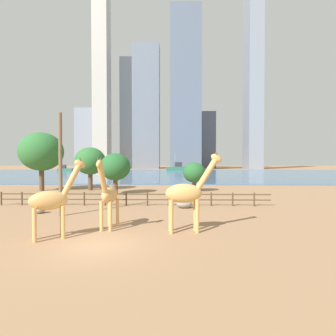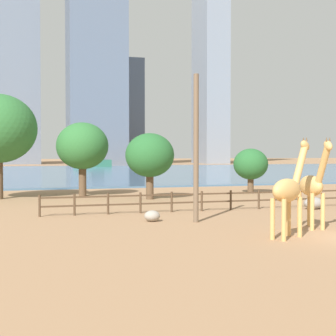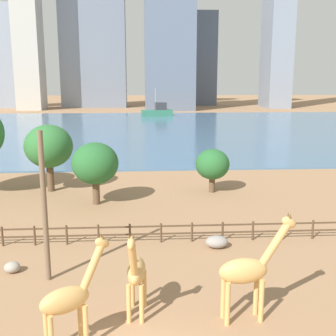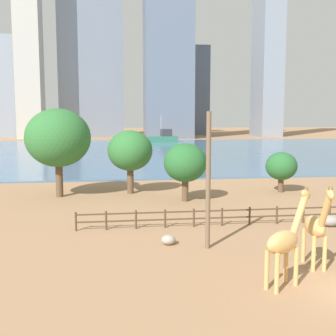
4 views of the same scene
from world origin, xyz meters
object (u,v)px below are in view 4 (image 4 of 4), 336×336
object	(u,v)px
giraffe_tall	(285,241)
giraffe_young	(316,227)
tree_center_broad	(185,163)
boat_ferry	(163,138)
utility_pole	(208,181)
tree_left_large	(281,166)
tree_left_small	(58,138)
tree_right_tall	(130,151)
boulder_near_fence	(330,221)
boulder_by_pole	(168,240)

from	to	relation	value
giraffe_tall	giraffe_young	bearing A→B (deg)	9.00
tree_center_broad	boat_ferry	xyz separation A→B (m)	(8.70, 86.67, -2.01)
utility_pole	tree_left_large	distance (m)	20.84
utility_pole	tree_left_large	world-z (taller)	utility_pole
utility_pole	tree_left_small	distance (m)	20.64
tree_right_tall	tree_center_broad	bearing A→B (deg)	-43.98
giraffe_tall	tree_right_tall	size ratio (longest dim) A/B	0.71
boat_ferry	boulder_near_fence	bearing A→B (deg)	81.88
tree_left_large	tree_right_tall	size ratio (longest dim) A/B	0.65
tree_left_large	tree_left_small	size ratio (longest dim) A/B	0.49
tree_left_large	boat_ferry	distance (m)	83.43
tree_left_small	tree_center_broad	bearing A→B (deg)	-17.64
boulder_by_pole	boulder_near_fence	bearing A→B (deg)	12.94
giraffe_tall	giraffe_young	size ratio (longest dim) A/B	1.00
giraffe_tall	giraffe_young	world-z (taller)	giraffe_young
tree_left_large	boulder_by_pole	bearing A→B (deg)	-130.56
giraffe_tall	boulder_near_fence	xyz separation A→B (m)	(7.59, 9.74, -1.74)
giraffe_tall	tree_right_tall	world-z (taller)	tree_right_tall
tree_left_small	boulder_near_fence	bearing A→B (deg)	-34.40
tree_right_tall	boat_ferry	bearing A→B (deg)	80.65
tree_left_small	giraffe_tall	bearing A→B (deg)	-61.70
giraffe_young	tree_center_broad	size ratio (longest dim) A/B	0.84
boulder_near_fence	boat_ferry	xyz separation A→B (m)	(0.07, 96.87, 1.13)
giraffe_tall	tree_left_small	bearing A→B (deg)	87.83
tree_left_large	tree_center_broad	bearing A→B (deg)	-162.80
utility_pole	tree_left_small	bearing A→B (deg)	120.93
boulder_near_fence	tree_right_tall	distance (m)	20.39
tree_left_large	tree_right_tall	xyz separation A→B (m)	(-15.37, 1.36, 1.64)
giraffe_young	utility_pole	xyz separation A→B (m)	(-4.74, 3.89, 1.88)
giraffe_young	boulder_by_pole	size ratio (longest dim) A/B	5.17
tree_right_tall	tree_left_small	bearing A→B (deg)	-172.43
tree_center_broad	giraffe_young	bearing A→B (deg)	-78.51
utility_pole	boulder_by_pole	distance (m)	4.42
tree_center_broad	giraffe_tall	bearing A→B (deg)	-87.00
boulder_near_fence	boulder_by_pole	xyz separation A→B (m)	(-11.95, -2.75, -0.09)
boulder_by_pole	boat_ferry	bearing A→B (deg)	83.12
tree_right_tall	boat_ferry	size ratio (longest dim) A/B	0.69
giraffe_young	utility_pole	distance (m)	6.41
tree_right_tall	boat_ferry	world-z (taller)	boat_ferry
boulder_by_pole	tree_left_large	bearing A→B (deg)	49.44
giraffe_young	tree_right_tall	world-z (taller)	tree_right_tall
giraffe_young	boulder_by_pole	world-z (taller)	giraffe_young
boulder_near_fence	tree_left_large	distance (m)	13.80
utility_pole	boulder_near_fence	distance (m)	11.05
boulder_near_fence	boat_ferry	distance (m)	96.88
giraffe_tall	tree_center_broad	xyz separation A→B (m)	(-1.04, 19.94, 1.40)
giraffe_tall	boulder_by_pole	bearing A→B (deg)	91.48
tree_center_broad	boat_ferry	world-z (taller)	boat_ferry
tree_right_tall	boat_ferry	xyz separation A→B (m)	(13.50, 82.04, -2.79)
giraffe_young	boulder_by_pole	distance (m)	8.67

